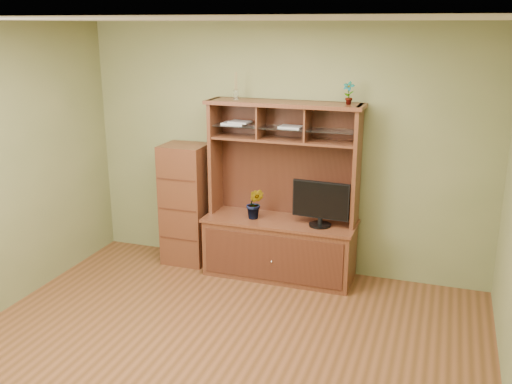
% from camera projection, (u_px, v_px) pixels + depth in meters
% --- Properties ---
extents(room, '(4.54, 4.04, 2.74)m').
position_uv_depth(room, '(212.00, 202.00, 4.39)').
color(room, '#543118').
rests_on(room, ground).
extents(media_hutch, '(1.66, 0.61, 1.90)m').
position_uv_depth(media_hutch, '(280.00, 230.00, 6.18)').
color(media_hutch, '#472214').
rests_on(media_hutch, room).
extents(monitor, '(0.60, 0.23, 0.47)m').
position_uv_depth(monitor, '(321.00, 203.00, 5.86)').
color(monitor, black).
rests_on(monitor, media_hutch).
extents(orchid_plant, '(0.19, 0.16, 0.34)m').
position_uv_depth(orchid_plant, '(255.00, 204.00, 6.10)').
color(orchid_plant, '#2C501B').
rests_on(orchid_plant, media_hutch).
extents(top_plant, '(0.13, 0.10, 0.23)m').
position_uv_depth(top_plant, '(349.00, 93.00, 5.62)').
color(top_plant, '#285F21').
rests_on(top_plant, media_hutch).
extents(reed_diffuser, '(0.06, 0.06, 0.29)m').
position_uv_depth(reed_diffuser, '(236.00, 89.00, 5.99)').
color(reed_diffuser, silver).
rests_on(reed_diffuser, media_hutch).
extents(magazines, '(0.87, 0.19, 0.04)m').
position_uv_depth(magazines, '(254.00, 124.00, 6.03)').
color(magazines, silver).
rests_on(magazines, media_hutch).
extents(side_cabinet, '(0.49, 0.45, 1.38)m').
position_uv_depth(side_cabinet, '(186.00, 204.00, 6.51)').
color(side_cabinet, '#472214').
rests_on(side_cabinet, room).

